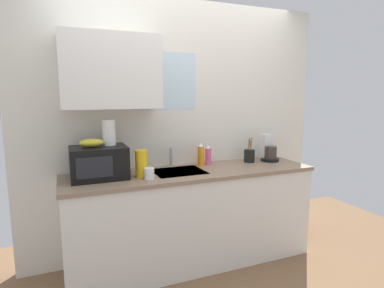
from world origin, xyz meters
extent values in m
cube|color=silver|center=(0.00, 0.35, 1.25)|extent=(3.09, 0.10, 2.50)
cube|color=white|center=(-0.68, 0.14, 1.79)|extent=(0.82, 0.32, 0.62)
cube|color=silver|center=(-0.12, 0.31, 1.73)|extent=(0.56, 0.02, 0.55)
cube|color=white|center=(0.00, 0.00, 0.43)|extent=(2.29, 0.60, 0.86)
cube|color=#8C725B|center=(0.00, 0.00, 0.88)|extent=(2.32, 0.63, 0.03)
cube|color=#9EA0A5|center=(-0.12, 0.02, 0.83)|extent=(0.46, 0.38, 0.14)
cylinder|color=#B2B5BA|center=(-0.12, 0.24, 0.99)|extent=(0.03, 0.03, 0.18)
cube|color=black|center=(-0.83, 0.05, 1.04)|extent=(0.46, 0.34, 0.27)
cube|color=black|center=(-0.88, -0.12, 1.04)|extent=(0.28, 0.01, 0.17)
ellipsoid|color=gold|center=(-0.88, 0.05, 1.20)|extent=(0.20, 0.11, 0.07)
cylinder|color=white|center=(-0.73, 0.10, 1.28)|extent=(0.11, 0.11, 0.22)
cylinder|color=black|center=(0.93, 0.08, 0.92)|extent=(0.19, 0.19, 0.03)
cylinder|color=#3F332D|center=(0.93, 0.07, 1.00)|extent=(0.12, 0.12, 0.13)
cube|color=silver|center=(0.93, 0.15, 1.05)|extent=(0.11, 0.09, 0.26)
cylinder|color=orange|center=(0.16, 0.15, 1.00)|extent=(0.06, 0.06, 0.20)
cone|color=white|center=(0.16, 0.15, 1.11)|extent=(0.05, 0.05, 0.04)
cylinder|color=#E55999|center=(0.25, 0.19, 0.98)|extent=(0.06, 0.06, 0.16)
cone|color=white|center=(0.25, 0.19, 1.08)|extent=(0.05, 0.05, 0.04)
cylinder|color=gold|center=(-0.49, -0.05, 1.02)|extent=(0.10, 0.10, 0.23)
cylinder|color=white|center=(-0.44, -0.14, 0.95)|extent=(0.08, 0.08, 0.09)
cylinder|color=black|center=(0.70, 0.12, 0.97)|extent=(0.11, 0.11, 0.13)
cylinder|color=olive|center=(0.68, 0.12, 1.04)|extent=(0.02, 0.02, 0.21)
cylinder|color=olive|center=(0.71, 0.13, 1.05)|extent=(0.03, 0.03, 0.21)
cylinder|color=olive|center=(0.70, 0.10, 1.05)|extent=(0.03, 0.03, 0.23)
camera|label=1|loc=(-1.10, -2.67, 1.61)|focal=29.83mm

